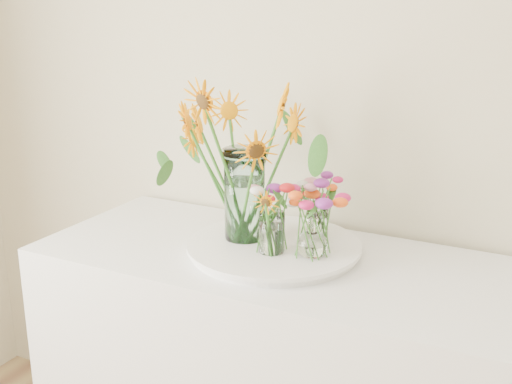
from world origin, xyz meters
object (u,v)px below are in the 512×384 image
mason_jar (244,195)px  small_vase_b (312,236)px  tray (274,249)px  small_vase_a (272,233)px  small_vase_c (317,221)px

mason_jar → small_vase_b: size_ratio=2.20×
tray → small_vase_b: size_ratio=3.84×
tray → small_vase_a: small_vase_a is taller
tray → mason_jar: 0.18m
tray → small_vase_c: bearing=49.2°
small_vase_a → small_vase_b: size_ratio=0.97×
small_vase_c → tray: bearing=-130.8°
mason_jar → small_vase_b: bearing=-9.2°
mason_jar → small_vase_a: mason_jar is taller
mason_jar → small_vase_a: (0.12, -0.06, -0.08)m
small_vase_a → mason_jar: bearing=151.5°
tray → small_vase_c: (0.09, 0.10, 0.07)m
small_vase_c → mason_jar: bearing=-151.2°
small_vase_b → small_vase_c: bearing=106.3°
tray → small_vase_a: bearing=-69.5°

